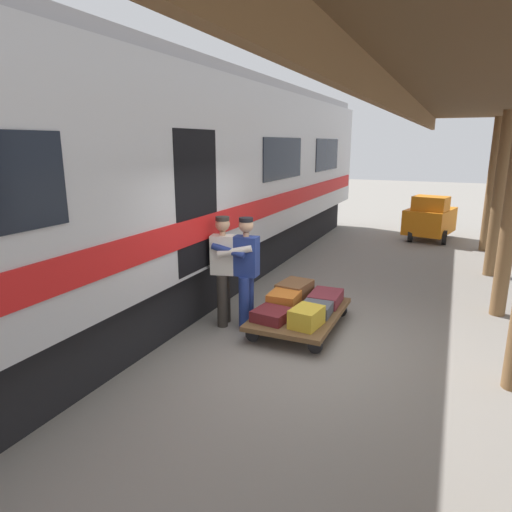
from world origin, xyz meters
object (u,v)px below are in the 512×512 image
suitcase_orange_carryall (284,301)px  porter_by_door (225,267)px  suitcase_maroon_trunk (272,315)px  luggage_cart (300,314)px  suitcase_slate_roller (317,309)px  suitcase_yellow_case (306,317)px  suitcase_brown_leather (295,290)px  suitcase_burgundy_valise (326,298)px  porter_in_overalls (245,269)px  baggage_tug (430,218)px  train_car (114,190)px

suitcase_orange_carryall → porter_by_door: porter_by_door is taller
suitcase_orange_carryall → suitcase_maroon_trunk: 0.50m
luggage_cart → suitcase_slate_roller: bearing=180.0°
luggage_cart → suitcase_yellow_case: 0.59m
luggage_cart → porter_by_door: bearing=15.6°
suitcase_brown_leather → porter_by_door: (0.86, 0.82, 0.51)m
suitcase_burgundy_valise → porter_in_overalls: size_ratio=0.37×
suitcase_maroon_trunk → suitcase_yellow_case: 0.53m
suitcase_slate_roller → suitcase_yellow_case: 0.50m
baggage_tug → suitcase_orange_carryall: bearing=78.0°
luggage_cart → suitcase_brown_leather: 0.60m
suitcase_maroon_trunk → suitcase_yellow_case: bearing=180.0°
luggage_cart → suitcase_maroon_trunk: (0.26, 0.50, 0.12)m
porter_by_door → suitcase_orange_carryall: bearing=-159.9°
luggage_cart → suitcase_yellow_case: bearing=117.5°
suitcase_maroon_trunk → porter_in_overalls: (0.54, -0.24, 0.57)m
train_car → suitcase_burgundy_valise: size_ratio=31.46×
suitcase_orange_carryall → suitcase_brown_leather: bearing=-90.0°
suitcase_maroon_trunk → porter_by_door: 1.05m
suitcase_yellow_case → baggage_tug: baggage_tug is taller
suitcase_brown_leather → suitcase_orange_carryall: bearing=90.0°
suitcase_brown_leather → porter_by_door: size_ratio=0.35×
porter_in_overalls → baggage_tug: porter_in_overalls is taller
suitcase_orange_carryall → suitcase_maroon_trunk: size_ratio=0.97×
suitcase_burgundy_valise → porter_by_door: 1.70m
train_car → luggage_cart: bearing=-167.2°
porter_by_door → luggage_cart: bearing=-164.4°
luggage_cart → porter_in_overalls: bearing=18.0°
suitcase_yellow_case → baggage_tug: (-1.12, -8.23, 0.22)m
suitcase_yellow_case → porter_in_overalls: (1.06, -0.24, 0.52)m
suitcase_maroon_trunk → suitcase_yellow_case: (-0.52, 0.00, 0.05)m
train_car → suitcase_maroon_trunk: size_ratio=40.97×
suitcase_brown_leather → baggage_tug: size_ratio=0.31×
luggage_cart → baggage_tug: 7.86m
suitcase_brown_leather → suitcase_maroon_trunk: suitcase_brown_leather is taller
suitcase_brown_leather → suitcase_yellow_case: (-0.52, 1.00, -0.01)m
suitcase_orange_carryall → suitcase_burgundy_valise: bearing=-136.2°
train_car → porter_by_door: bearing=-169.1°
suitcase_orange_carryall → baggage_tug: bearing=-102.0°
suitcase_brown_leather → porter_by_door: bearing=43.6°
suitcase_maroon_trunk → suitcase_burgundy_valise: (-0.52, -1.00, 0.01)m
train_car → porter_in_overalls: (-2.06, -0.39, -1.14)m
suitcase_brown_leather → suitcase_burgundy_valise: bearing=180.0°
suitcase_slate_roller → porter_in_overalls: (1.06, 0.26, 0.57)m
suitcase_orange_carryall → suitcase_slate_roller: 0.53m
suitcase_slate_roller → baggage_tug: size_ratio=0.24×
suitcase_burgundy_valise → porter_by_door: size_ratio=0.37×
porter_in_overalls → porter_by_door: (0.32, 0.05, 0.00)m
porter_by_door → suitcase_yellow_case: bearing=172.2°
suitcase_orange_carryall → suitcase_maroon_trunk: bearing=90.0°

